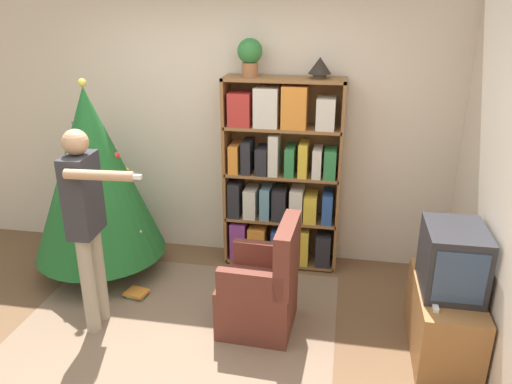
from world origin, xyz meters
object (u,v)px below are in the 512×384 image
(christmas_tree, at_px, (93,174))
(potted_plant, at_px, (250,54))
(television, at_px, (453,259))
(bookshelf, at_px, (280,179))
(standing_person, at_px, (86,216))
(armchair, at_px, (263,291))
(table_lamp, at_px, (320,66))

(christmas_tree, relative_size, potted_plant, 5.59)
(television, distance_m, potted_plant, 2.36)
(bookshelf, xyz_separation_m, television, (1.37, -1.14, -0.10))
(television, bearing_deg, potted_plant, 145.26)
(christmas_tree, bearing_deg, television, -12.25)
(television, xyz_separation_m, standing_person, (-2.64, -0.15, 0.19))
(armchair, xyz_separation_m, potted_plant, (-0.31, 1.09, 1.69))
(standing_person, height_order, potted_plant, potted_plant)
(standing_person, distance_m, table_lamp, 2.28)
(bookshelf, relative_size, television, 3.46)
(bookshelf, xyz_separation_m, armchair, (0.02, -1.08, -0.55))
(armchair, height_order, table_lamp, table_lamp)
(standing_person, bearing_deg, armchair, 95.96)
(christmas_tree, relative_size, table_lamp, 9.19)
(potted_plant, bearing_deg, table_lamp, 0.00)
(standing_person, relative_size, table_lamp, 8.06)
(christmas_tree, xyz_separation_m, table_lamp, (1.95, 0.50, 0.93))
(christmas_tree, height_order, standing_person, christmas_tree)
(table_lamp, bearing_deg, christmas_tree, -165.75)
(table_lamp, bearing_deg, standing_person, -140.92)
(television, distance_m, table_lamp, 1.93)
(potted_plant, bearing_deg, standing_person, -127.25)
(bookshelf, xyz_separation_m, table_lamp, (0.32, 0.01, 1.05))
(bookshelf, height_order, table_lamp, table_lamp)
(television, distance_m, standing_person, 2.65)
(standing_person, xyz_separation_m, potted_plant, (0.99, 1.30, 1.05))
(christmas_tree, distance_m, armchair, 1.88)
(armchair, relative_size, table_lamp, 4.60)
(bookshelf, relative_size, christmas_tree, 0.99)
(potted_plant, height_order, table_lamp, potted_plant)
(bookshelf, bearing_deg, christmas_tree, -163.37)
(christmas_tree, relative_size, armchair, 2.00)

